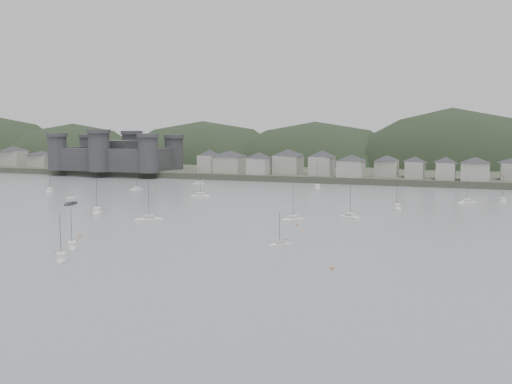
% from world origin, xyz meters
% --- Properties ---
extents(ground, '(900.00, 900.00, 0.00)m').
position_xyz_m(ground, '(0.00, 0.00, 0.00)').
color(ground, slate).
rests_on(ground, ground).
extents(far_shore_land, '(900.00, 250.00, 3.00)m').
position_xyz_m(far_shore_land, '(0.00, 295.00, 1.50)').
color(far_shore_land, '#383D2D').
rests_on(far_shore_land, ground).
extents(forested_ridge, '(851.55, 103.94, 102.57)m').
position_xyz_m(forested_ridge, '(4.83, 269.40, -11.28)').
color(forested_ridge, black).
rests_on(forested_ridge, ground).
extents(castle, '(66.00, 43.00, 20.00)m').
position_xyz_m(castle, '(-120.00, 179.80, 10.96)').
color(castle, '#363638').
rests_on(castle, far_shore_land).
extents(waterfront_town, '(451.48, 28.46, 12.92)m').
position_xyz_m(waterfront_town, '(50.59, 183.34, 8.66)').
color(waterfront_town, '#A29E94').
rests_on(waterfront_town, far_shore_land).
extents(moored_fleet, '(256.21, 172.99, 12.95)m').
position_xyz_m(moored_fleet, '(-26.85, 68.66, 0.18)').
color(moored_fleet, beige).
rests_on(moored_fleet, ground).
extents(motor_launch_far, '(5.24, 9.45, 4.12)m').
position_xyz_m(motor_launch_far, '(-65.49, 68.17, 0.28)').
color(motor_launch_far, black).
rests_on(motor_launch_far, ground).
extents(mooring_buoys, '(140.00, 118.37, 0.70)m').
position_xyz_m(mooring_buoys, '(19.92, 62.29, 0.15)').
color(mooring_buoys, '#D18045').
rests_on(mooring_buoys, ground).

